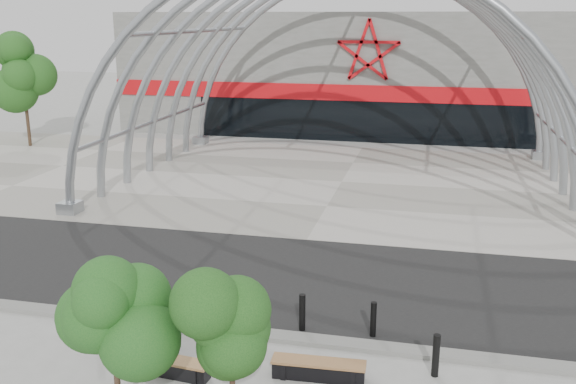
{
  "coord_description": "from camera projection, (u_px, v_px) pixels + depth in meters",
  "views": [
    {
      "loc": [
        4.21,
        -14.23,
        7.75
      ],
      "look_at": [
        0.0,
        4.0,
        2.6
      ],
      "focal_mm": 40.0,
      "sensor_mm": 36.0,
      "label": 1
    }
  ],
  "objects": [
    {
      "name": "bollard_3",
      "position": [
        373.0,
        320.0,
        15.91
      ],
      "size": [
        0.15,
        0.15,
        0.93
      ],
      "primitive_type": "cylinder",
      "color": "black",
      "rests_on": "ground"
    },
    {
      "name": "vault_canopy",
      "position": [
        342.0,
        182.0,
        30.89
      ],
      "size": [
        20.8,
        15.8,
        20.36
      ],
      "color": "#94999E",
      "rests_on": "ground"
    },
    {
      "name": "kerb",
      "position": [
        250.0,
        333.0,
        16.09
      ],
      "size": [
        60.0,
        0.5,
        0.12
      ],
      "primitive_type": "cube",
      "color": "slate",
      "rests_on": "ground"
    },
    {
      "name": "bollard_0",
      "position": [
        99.0,
        328.0,
        15.25
      ],
      "size": [
        0.18,
        0.18,
        1.13
      ],
      "primitive_type": "cylinder",
      "color": "black",
      "rests_on": "ground"
    },
    {
      "name": "street_tree_1",
      "position": [
        231.0,
        322.0,
        11.74
      ],
      "size": [
        1.37,
        1.37,
        3.24
      ],
      "color": "#31231A",
      "rests_on": "ground"
    },
    {
      "name": "road",
      "position": [
        284.0,
        278.0,
        19.62
      ],
      "size": [
        140.0,
        7.0,
        0.02
      ],
      "primitive_type": "cube",
      "color": "black",
      "rests_on": "ground"
    },
    {
      "name": "bench_0",
      "position": [
        169.0,
        367.0,
        14.29
      ],
      "size": [
        1.98,
        0.61,
        0.41
      ],
      "color": "black",
      "rests_on": "ground"
    },
    {
      "name": "street_tree_0",
      "position": [
        111.0,
        309.0,
        11.63
      ],
      "size": [
        1.6,
        1.6,
        3.64
      ],
      "color": "#33241B",
      "rests_on": "ground"
    },
    {
      "name": "bollard_2",
      "position": [
        302.0,
        313.0,
        16.22
      ],
      "size": [
        0.16,
        0.16,
        1.0
      ],
      "primitive_type": "cylinder",
      "color": "black",
      "rests_on": "ground"
    },
    {
      "name": "bollard_4",
      "position": [
        436.0,
        356.0,
        14.16
      ],
      "size": [
        0.16,
        0.16,
        1.01
      ],
      "primitive_type": "cylinder",
      "color": "black",
      "rests_on": "ground"
    },
    {
      "name": "arena_building",
      "position": [
        379.0,
        69.0,
        46.7
      ],
      "size": [
        34.0,
        15.24,
        8.0
      ],
      "color": "slate",
      "rests_on": "ground"
    },
    {
      "name": "bollard_1",
      "position": [
        158.0,
        330.0,
        15.26
      ],
      "size": [
        0.17,
        0.17,
        1.07
      ],
      "primitive_type": "cylinder",
      "color": "black",
      "rests_on": "ground"
    },
    {
      "name": "ground",
      "position": [
        253.0,
        331.0,
        16.34
      ],
      "size": [
        140.0,
        140.0,
        0.0
      ],
      "primitive_type": "plane",
      "color": "gray",
      "rests_on": "ground"
    },
    {
      "name": "bench_1",
      "position": [
        319.0,
        370.0,
        14.13
      ],
      "size": [
        2.1,
        0.56,
        0.44
      ],
      "color": "black",
      "rests_on": "ground"
    },
    {
      "name": "bg_tree_0",
      "position": [
        22.0,
        70.0,
        38.24
      ],
      "size": [
        3.0,
        3.0,
        6.45
      ],
      "color": "#312317",
      "rests_on": "ground"
    },
    {
      "name": "forecourt",
      "position": [
        342.0,
        182.0,
        30.89
      ],
      "size": [
        60.0,
        17.0,
        0.04
      ],
      "primitive_type": "cube",
      "color": "gray",
      "rests_on": "ground"
    }
  ]
}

